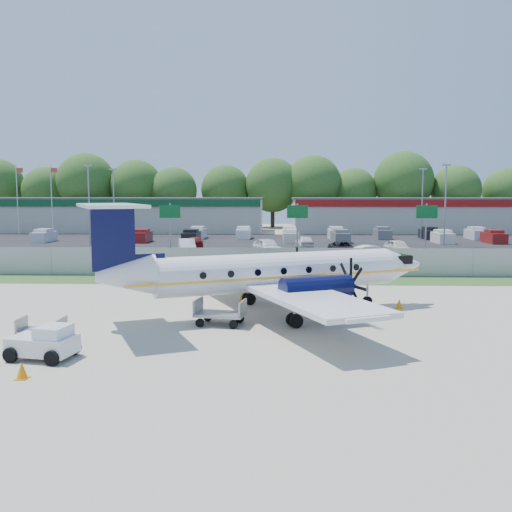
{
  "coord_description": "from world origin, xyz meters",
  "views": [
    {
      "loc": [
        1.06,
        -26.14,
        5.8
      ],
      "look_at": [
        0.0,
        6.0,
        2.3
      ],
      "focal_mm": 40.0,
      "sensor_mm": 36.0,
      "label": 1
    }
  ],
  "objects_px": {
    "pushback_tug": "(45,343)",
    "baggage_cart_far": "(220,313)",
    "aircraft": "(271,272)",
    "baggage_cart_near": "(42,330)"
  },
  "relations": [
    {
      "from": "aircraft",
      "to": "baggage_cart_near",
      "type": "height_order",
      "value": "aircraft"
    },
    {
      "from": "aircraft",
      "to": "baggage_cart_far",
      "type": "xyz_separation_m",
      "value": [
        -2.26,
        -2.28,
        -1.55
      ]
    },
    {
      "from": "pushback_tug",
      "to": "aircraft",
      "type": "bearing_deg",
      "value": 44.04
    },
    {
      "from": "aircraft",
      "to": "baggage_cart_far",
      "type": "relative_size",
      "value": 7.33
    },
    {
      "from": "aircraft",
      "to": "baggage_cart_near",
      "type": "relative_size",
      "value": 9.85
    },
    {
      "from": "pushback_tug",
      "to": "baggage_cart_near",
      "type": "distance_m",
      "value": 2.78
    },
    {
      "from": "pushback_tug",
      "to": "baggage_cart_far",
      "type": "bearing_deg",
      "value": 43.54
    },
    {
      "from": "baggage_cart_near",
      "to": "baggage_cart_far",
      "type": "relative_size",
      "value": 0.74
    },
    {
      "from": "baggage_cart_far",
      "to": "aircraft",
      "type": "bearing_deg",
      "value": 45.27
    },
    {
      "from": "aircraft",
      "to": "pushback_tug",
      "type": "distance_m",
      "value": 11.15
    }
  ]
}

